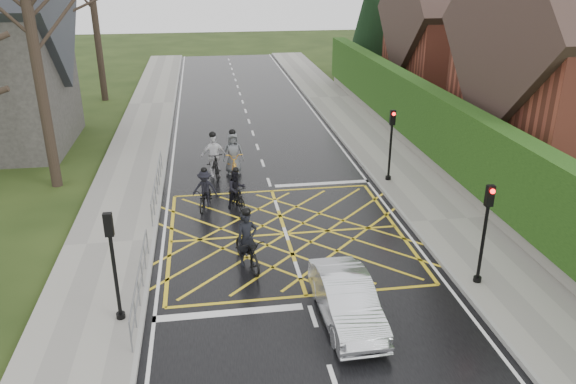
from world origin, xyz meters
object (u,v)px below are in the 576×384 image
object	(u,v)px
cyclist_rear	(248,247)
cyclist_mid	(205,193)
car	(347,300)
cyclist_back	(237,193)
cyclist_lead	(233,159)
cyclist_front	(214,160)

from	to	relation	value
cyclist_rear	cyclist_mid	xyz separation A→B (m)	(-1.24, 4.72, -0.04)
car	cyclist_back	bearing A→B (deg)	105.53
cyclist_rear	cyclist_lead	world-z (taller)	cyclist_lead
cyclist_back	cyclist_mid	xyz separation A→B (m)	(-1.20, 0.17, -0.02)
cyclist_rear	cyclist_lead	bearing A→B (deg)	74.05
cyclist_lead	car	world-z (taller)	cyclist_lead
cyclist_front	car	xyz separation A→B (m)	(3.16, -11.37, -0.14)
cyclist_front	cyclist_lead	distance (m)	0.90
cyclist_front	cyclist_back	bearing A→B (deg)	-87.73
cyclist_mid	car	world-z (taller)	cyclist_mid
cyclist_front	car	world-z (taller)	cyclist_front
cyclist_front	cyclist_lead	size ratio (longest dim) A/B	0.99
cyclist_front	cyclist_rear	bearing A→B (deg)	-94.24
cyclist_rear	cyclist_back	size ratio (longest dim) A/B	1.25
cyclist_rear	cyclist_lead	xyz separation A→B (m)	(0.07, 8.30, 0.08)
cyclist_lead	car	size ratio (longest dim) A/B	0.57
cyclist_back	car	bearing A→B (deg)	-90.74
car	cyclist_front	bearing A→B (deg)	104.06
cyclist_mid	cyclist_lead	xyz separation A→B (m)	(1.31, 3.58, 0.11)
cyclist_front	cyclist_lead	bearing A→B (deg)	4.18
cyclist_rear	cyclist_back	world-z (taller)	cyclist_rear
car	cyclist_rear	bearing A→B (deg)	124.16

